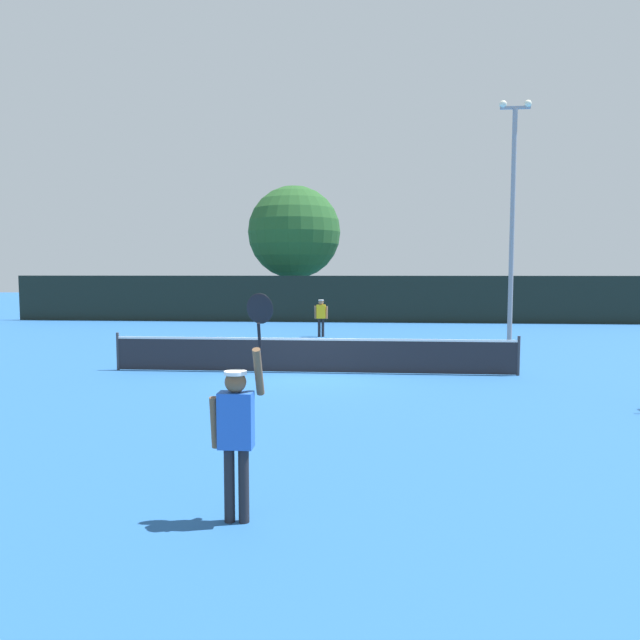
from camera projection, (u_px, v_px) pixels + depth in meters
name	position (u px, v px, depth m)	size (l,w,h in m)	color
ground_plane	(313.00, 373.00, 16.47)	(120.00, 120.00, 0.00)	#235693
tennis_net	(313.00, 354.00, 16.43)	(11.20, 0.08, 1.07)	#232328
perimeter_fence	(341.00, 299.00, 32.88)	(37.20, 0.12, 2.57)	black
player_serving	(237.00, 422.00, 6.57)	(0.68, 0.40, 2.56)	blue
player_receiving	(321.00, 314.00, 25.45)	(0.57, 0.23, 1.60)	yellow
tennis_ball	(335.00, 365.00, 17.55)	(0.07, 0.07, 0.07)	#CCE033
light_pole	(513.00, 209.00, 22.39)	(1.18, 0.28, 9.13)	gray
large_tree	(294.00, 233.00, 36.82)	(5.71, 5.71, 8.07)	brown
parked_car_near	(374.00, 303.00, 38.62)	(1.94, 4.22, 1.69)	navy
parked_car_mid	(447.00, 302.00, 38.95)	(2.05, 4.27, 1.69)	white
parked_car_far	(503.00, 303.00, 38.03)	(2.46, 4.42, 1.69)	black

